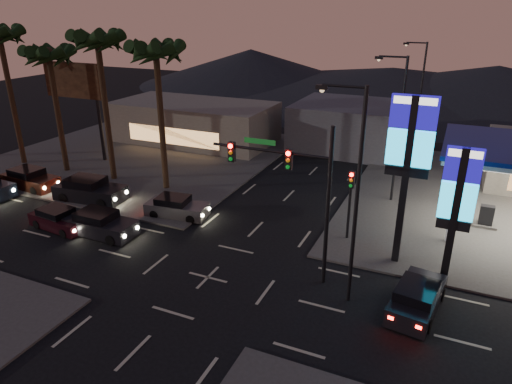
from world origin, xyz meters
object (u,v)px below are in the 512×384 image
at_px(pylon_sign_short, 458,196).
at_px(car_lane_b_rear, 30,179).
at_px(pylon_sign_tall, 409,148).
at_px(traffic_signal_mast, 293,180).
at_px(car_lane_b_mid, 90,190).
at_px(suv_station, 417,298).
at_px(car_lane_a_front, 100,224).
at_px(car_lane_a_mid, 59,219).
at_px(car_lane_b_front, 176,207).

relative_size(pylon_sign_short, car_lane_b_rear, 1.47).
distance_m(pylon_sign_short, car_lane_b_rear, 29.84).
relative_size(pylon_sign_tall, traffic_signal_mast, 1.12).
height_order(pylon_sign_short, car_lane_b_mid, pylon_sign_short).
xyz_separation_m(car_lane_b_mid, suv_station, (22.67, -3.97, -0.12)).
bearing_deg(suv_station, car_lane_b_rear, 172.02).
bearing_deg(pylon_sign_tall, pylon_sign_short, -21.80).
xyz_separation_m(pylon_sign_short, car_lane_b_rear, (-29.57, 0.95, -3.95)).
relative_size(pylon_sign_short, car_lane_a_front, 1.53).
distance_m(pylon_sign_tall, traffic_signal_mast, 6.02).
bearing_deg(car_lane_b_rear, pylon_sign_tall, 0.10).
xyz_separation_m(car_lane_a_front, car_lane_b_mid, (-4.37, 3.85, 0.09)).
height_order(pylon_sign_short, traffic_signal_mast, traffic_signal_mast).
bearing_deg(pylon_sign_short, car_lane_a_front, -171.38).
bearing_deg(car_lane_a_mid, pylon_sign_short, 8.48).
distance_m(car_lane_a_mid, car_lane_b_rear, 8.48).
bearing_deg(car_lane_b_mid, car_lane_a_front, -41.43).
distance_m(traffic_signal_mast, car_lane_a_mid, 15.71).
xyz_separation_m(pylon_sign_tall, car_lane_b_mid, (-21.18, -0.07, -5.62)).
height_order(pylon_sign_tall, car_lane_b_rear, pylon_sign_tall).
bearing_deg(car_lane_b_mid, car_lane_a_mid, -71.23).
bearing_deg(car_lane_b_rear, car_lane_a_front, -20.74).
height_order(car_lane_a_mid, car_lane_b_rear, car_lane_b_rear).
xyz_separation_m(pylon_sign_tall, car_lane_a_front, (-16.81, -3.93, -5.71)).
bearing_deg(car_lane_a_mid, suv_station, 0.72).
bearing_deg(car_lane_b_front, car_lane_a_front, -123.89).
bearing_deg(car_lane_a_mid, pylon_sign_tall, 12.33).
height_order(pylon_sign_tall, pylon_sign_short, pylon_sign_tall).
relative_size(car_lane_a_front, car_lane_b_mid, 0.86).
bearing_deg(car_lane_b_rear, car_lane_b_mid, -0.26).
bearing_deg(suv_station, pylon_sign_short, 71.67).
xyz_separation_m(pylon_sign_short, suv_station, (-1.01, -3.05, -4.00)).
height_order(pylon_sign_tall, suv_station, pylon_sign_tall).
xyz_separation_m(car_lane_b_front, car_lane_b_rear, (-13.00, -0.21, 0.08)).
xyz_separation_m(traffic_signal_mast, car_lane_b_rear, (-22.32, 3.47, -4.52)).
bearing_deg(car_lane_b_mid, pylon_sign_short, -2.24).
height_order(pylon_sign_short, suv_station, pylon_sign_short).
height_order(pylon_sign_tall, car_lane_b_front, pylon_sign_tall).
xyz_separation_m(car_lane_b_rear, suv_station, (28.56, -4.00, -0.05)).
bearing_deg(pylon_sign_short, car_lane_b_mid, 177.76).
bearing_deg(car_lane_b_mid, traffic_signal_mast, -11.81).
bearing_deg(car_lane_a_front, car_lane_b_rear, 159.26).
distance_m(traffic_signal_mast, car_lane_b_mid, 17.37).
bearing_deg(pylon_sign_tall, suv_station, -69.79).
distance_m(pylon_sign_short, car_lane_a_front, 19.93).
bearing_deg(car_lane_b_front, pylon_sign_tall, -0.68).
bearing_deg(car_lane_a_front, suv_station, -0.37).
bearing_deg(pylon_sign_short, car_lane_b_rear, 178.15).
distance_m(pylon_sign_tall, car_lane_a_mid, 21.02).
height_order(car_lane_b_front, suv_station, suv_station).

